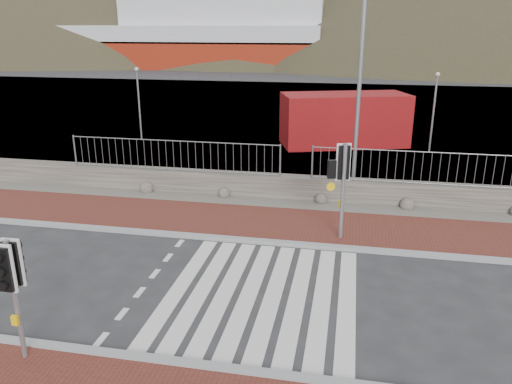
% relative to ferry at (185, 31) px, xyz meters
% --- Properties ---
extents(ground, '(220.00, 220.00, 0.00)m').
position_rel_ferry_xyz_m(ground, '(24.65, -67.90, -5.36)').
color(ground, '#28282B').
rests_on(ground, ground).
extents(sidewalk_far, '(40.00, 3.00, 0.08)m').
position_rel_ferry_xyz_m(sidewalk_far, '(24.65, -63.40, -5.32)').
color(sidewalk_far, maroon).
rests_on(sidewalk_far, ground).
extents(kerb_near, '(40.00, 0.25, 0.12)m').
position_rel_ferry_xyz_m(kerb_near, '(24.65, -70.90, -5.31)').
color(kerb_near, gray).
rests_on(kerb_near, ground).
extents(kerb_far, '(40.00, 0.25, 0.12)m').
position_rel_ferry_xyz_m(kerb_far, '(24.65, -64.90, -5.31)').
color(kerb_far, gray).
rests_on(kerb_far, ground).
extents(zebra_crossing, '(4.62, 5.60, 0.01)m').
position_rel_ferry_xyz_m(zebra_crossing, '(24.65, -67.90, -5.36)').
color(zebra_crossing, silver).
rests_on(zebra_crossing, ground).
extents(gravel_strip, '(40.00, 1.50, 0.06)m').
position_rel_ferry_xyz_m(gravel_strip, '(24.65, -61.40, -5.33)').
color(gravel_strip, '#59544C').
rests_on(gravel_strip, ground).
extents(stone_wall, '(40.00, 0.60, 0.90)m').
position_rel_ferry_xyz_m(stone_wall, '(24.65, -60.60, -4.91)').
color(stone_wall, '#49433C').
rests_on(stone_wall, ground).
extents(railing, '(18.07, 0.07, 1.22)m').
position_rel_ferry_xyz_m(railing, '(24.65, -60.75, -3.54)').
color(railing, gray).
rests_on(railing, stone_wall).
extents(quay, '(120.00, 40.00, 0.50)m').
position_rel_ferry_xyz_m(quay, '(24.65, -40.00, -5.36)').
color(quay, '#4C4C4F').
rests_on(quay, ground).
extents(water, '(220.00, 50.00, 0.05)m').
position_rel_ferry_xyz_m(water, '(24.65, -5.00, -5.36)').
color(water, '#3F4C54').
rests_on(water, ground).
extents(ferry, '(50.00, 16.00, 20.00)m').
position_rel_ferry_xyz_m(ferry, '(0.00, 0.00, 0.00)').
color(ferry, maroon).
rests_on(ferry, ground).
extents(hills_backdrop, '(254.00, 90.00, 100.00)m').
position_rel_ferry_xyz_m(hills_backdrop, '(31.40, 20.00, -28.42)').
color(hills_backdrop, '#30321E').
rests_on(hills_backdrop, ground).
extents(traffic_signal_near, '(0.38, 0.23, 2.60)m').
position_rel_ferry_xyz_m(traffic_signal_near, '(20.49, -71.30, -3.47)').
color(traffic_signal_near, gray).
rests_on(traffic_signal_near, ground).
extents(traffic_signal_far, '(0.75, 0.42, 3.06)m').
position_rel_ferry_xyz_m(traffic_signal_far, '(26.43, -64.17, -3.15)').
color(traffic_signal_far, gray).
rests_on(traffic_signal_far, ground).
extents(streetlight, '(1.84, 0.44, 8.70)m').
position_rel_ferry_xyz_m(streetlight, '(26.93, -59.78, -0.47)').
color(streetlight, gray).
rests_on(streetlight, ground).
extents(shipping_container, '(7.27, 4.76, 2.80)m').
position_rel_ferry_xyz_m(shipping_container, '(26.17, -50.99, -3.96)').
color(shipping_container, '#9C1111').
rests_on(shipping_container, ground).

